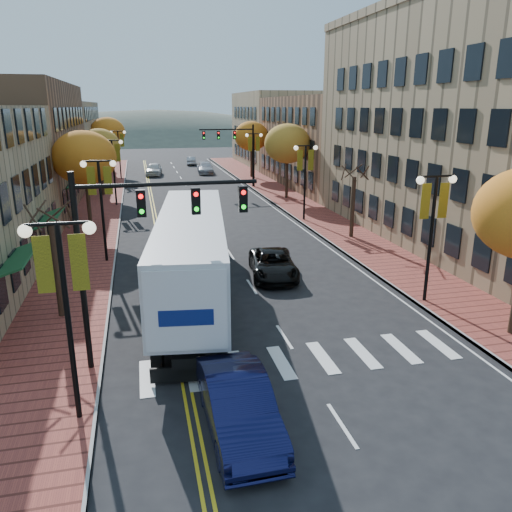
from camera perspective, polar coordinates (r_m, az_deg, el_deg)
ground at (r=17.17m, az=7.14°, el=-14.87°), size 200.00×200.00×0.00m
sidewalk_left at (r=47.13m, az=-17.51°, el=5.12°), size 4.00×85.00×0.15m
sidewalk_right at (r=49.12m, az=3.99°, el=6.30°), size 4.00×85.00×0.15m
building_left_mid at (r=51.11m, az=-26.93°, el=11.12°), size 12.00×24.00×11.00m
building_left_far at (r=75.67m, az=-22.62°, el=12.33°), size 12.00×26.00×9.50m
building_right_near at (r=38.05m, az=26.27°, el=12.89°), size 15.00×28.00×15.00m
building_right_mid at (r=60.65m, az=10.20°, el=12.77°), size 15.00×24.00×10.00m
building_right_far at (r=81.29m, az=3.97°, el=14.29°), size 15.00×20.00×11.00m
tree_left_a at (r=22.96m, az=-21.82°, el=-1.49°), size 0.28×0.28×4.20m
tree_left_b at (r=37.98m, az=-19.04°, el=10.56°), size 4.48×4.48×7.21m
tree_left_c at (r=53.91m, az=-17.47°, el=11.86°), size 4.16×4.16×6.69m
tree_left_d at (r=71.81m, az=-16.60°, el=13.42°), size 4.61×4.61×7.42m
tree_right_b at (r=35.37m, az=10.99°, el=5.52°), size 0.28×0.28×4.20m
tree_right_c at (r=49.87m, az=3.60°, el=12.69°), size 4.48×4.48×7.21m
tree_right_d at (r=65.33m, az=-0.54°, el=13.54°), size 4.35×4.35×7.00m
lamp_left_a at (r=14.58m, az=-21.09°, el=-3.10°), size 1.96×0.36×6.05m
lamp_left_b at (r=30.09m, az=-17.33°, el=7.08°), size 1.96×0.36×6.05m
lamp_left_c at (r=47.92m, az=-16.03°, el=10.54°), size 1.96×0.36×6.05m
lamp_left_d at (r=65.84m, az=-15.42°, el=12.12°), size 1.96×0.36×6.05m
lamp_right_a at (r=23.91m, az=19.59°, el=4.52°), size 1.96×0.36×6.05m
lamp_right_b at (r=40.04m, az=5.65°, el=9.99°), size 1.96×0.36×6.05m
lamp_right_c at (r=57.29m, az=-0.24°, el=12.09°), size 1.96×0.36×6.05m
traffic_mast_near at (r=17.12m, az=-13.37°, el=2.64°), size 6.10×0.35×7.00m
traffic_mast_far at (r=56.82m, az=-2.28°, el=12.68°), size 6.10×0.34×7.00m
semi_truck at (r=23.95m, az=-7.27°, el=1.04°), size 5.01×17.52×4.33m
navy_sedan at (r=14.76m, az=-2.00°, el=-16.69°), size 1.86×5.10×1.67m
black_suv at (r=27.20m, az=1.95°, el=-0.92°), size 3.03×5.37×1.42m
car_far_white at (r=69.42m, az=-11.59°, el=9.70°), size 2.55×5.06×1.65m
car_far_silver at (r=70.45m, az=-5.81°, el=9.99°), size 2.51×5.31×1.49m
car_far_oncoming at (r=81.18m, az=-7.40°, el=10.75°), size 1.81×3.99×1.27m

